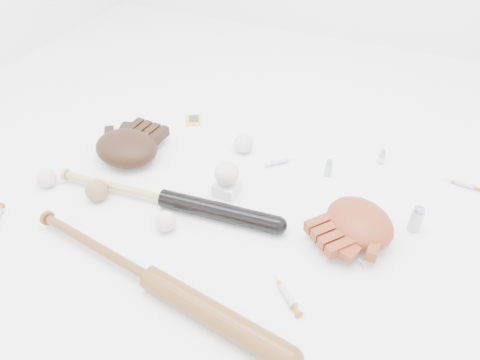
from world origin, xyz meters
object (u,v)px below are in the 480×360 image
at_px(glove_dark, 126,148).
at_px(bat_wood, 151,278).
at_px(pedestal, 227,188).
at_px(bat_dark, 165,198).

bearing_deg(glove_dark, bat_wood, -45.19).
relative_size(glove_dark, pedestal, 3.62).
relative_size(bat_dark, pedestal, 10.33).
relative_size(bat_dark, bat_wood, 0.89).
bearing_deg(bat_dark, pedestal, 35.49).
height_order(bat_dark, bat_wood, bat_wood).
bearing_deg(pedestal, bat_dark, -139.95).
xyz_separation_m(bat_wood, pedestal, (0.03, 0.45, -0.01)).
height_order(bat_wood, glove_dark, glove_dark).
relative_size(bat_wood, glove_dark, 3.21).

